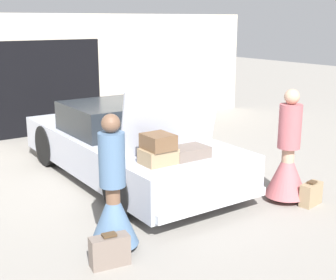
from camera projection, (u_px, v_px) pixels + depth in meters
name	position (u px, v px, depth m)	size (l,w,h in m)	color
ground_plane	(127.00, 176.00, 8.16)	(40.00, 40.00, 0.00)	gray
garage_wall_back	(43.00, 75.00, 10.91)	(12.00, 0.14, 2.80)	beige
car	(126.00, 144.00, 8.02)	(1.97, 4.71, 1.73)	#B2B7C6
person_left	(113.00, 203.00, 5.44)	(0.58, 0.58, 1.65)	brown
person_right	(288.00, 162.00, 6.94)	(0.63, 0.63, 1.70)	tan
suitcase_beside_left_person	(110.00, 251.00, 5.17)	(0.46, 0.24, 0.38)	#75665B
suitcase_beside_right_person	(311.00, 194.00, 6.88)	(0.41, 0.24, 0.37)	#9E8460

